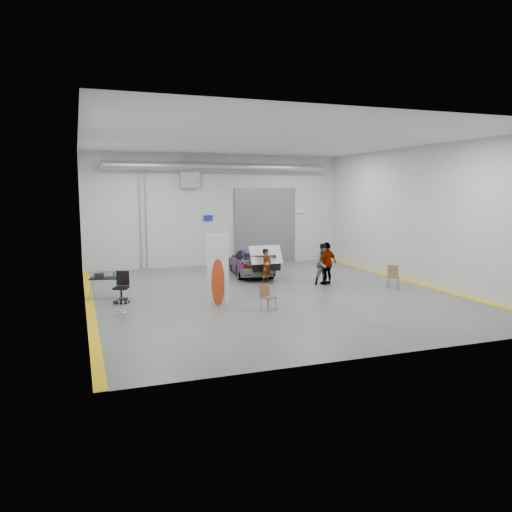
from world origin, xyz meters
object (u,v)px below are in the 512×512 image
object	(u,v)px
folding_chair_far	(393,281)
person_b	(324,264)
shop_stool	(124,308)
sedan_car	(251,262)
person_a	(266,266)
folding_chair_near	(268,302)
work_table	(104,278)
office_chair	(121,289)
surfboard_display	(220,275)
person_c	(327,263)

from	to	relation	value
folding_chair_far	person_b	bearing A→B (deg)	169.19
shop_stool	sedan_car	bearing A→B (deg)	44.02
person_a	shop_stool	distance (m)	7.51
sedan_car	person_a	distance (m)	2.51
sedan_car	folding_chair_near	world-z (taller)	sedan_car
folding_chair_near	work_table	world-z (taller)	work_table
folding_chair_far	office_chair	world-z (taller)	office_chair
shop_stool	work_table	world-z (taller)	work_table
person_a	person_b	distance (m)	2.52
person_a	surfboard_display	world-z (taller)	surfboard_display
folding_chair_near	surfboard_display	bearing A→B (deg)	115.85
shop_stool	folding_chair_near	bearing A→B (deg)	-8.56
folding_chair_near	work_table	distance (m)	6.64
shop_stool	folding_chair_far	bearing A→B (deg)	5.78
person_a	office_chair	world-z (taller)	person_a
surfboard_display	shop_stool	size ratio (longest dim) A/B	4.31
person_c	folding_chair_near	bearing A→B (deg)	21.41
person_b	office_chair	bearing A→B (deg)	-174.18
person_a	person_b	size ratio (longest dim) A/B	0.86
work_table	office_chair	bearing A→B (deg)	-66.75
shop_stool	person_b	bearing A→B (deg)	18.14
person_b	office_chair	distance (m)	8.67
person_a	shop_stool	bearing A→B (deg)	176.32
work_table	person_c	bearing A→B (deg)	-3.80
work_table	folding_chair_near	bearing A→B (deg)	-39.03
folding_chair_far	person_a	bearing A→B (deg)	175.57
shop_stool	office_chair	distance (m)	2.26
sedan_car	person_c	distance (m)	4.21
person_c	office_chair	bearing A→B (deg)	-15.41
sedan_car	folding_chair_far	world-z (taller)	sedan_car
person_b	person_a	bearing A→B (deg)	158.63
surfboard_display	shop_stool	bearing A→B (deg)	-154.52
person_c	office_chair	distance (m)	8.79
person_b	folding_chair_near	world-z (taller)	person_b
person_a	office_chair	distance (m)	6.52
person_a	office_chair	size ratio (longest dim) A/B	1.38
person_a	office_chair	bearing A→B (deg)	159.65
person_b	sedan_car	bearing A→B (deg)	123.67
person_a	person_b	bearing A→B (deg)	-57.71
sedan_car	person_b	xyz separation A→B (m)	(2.17, -3.49, 0.27)
person_c	person_a	bearing A→B (deg)	-41.75
person_c	folding_chair_near	distance (m)	5.49
folding_chair_far	person_c	bearing A→B (deg)	168.00
person_b	surfboard_display	world-z (taller)	surfboard_display
person_b	shop_stool	size ratio (longest dim) A/B	2.85
surfboard_display	work_table	size ratio (longest dim) A/B	2.11
folding_chair_near	work_table	size ratio (longest dim) A/B	0.70
folding_chair_far	shop_stool	size ratio (longest dim) A/B	1.49
folding_chair_far	work_table	bearing A→B (deg)	-165.49
person_a	surfboard_display	bearing A→B (deg)	-167.42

